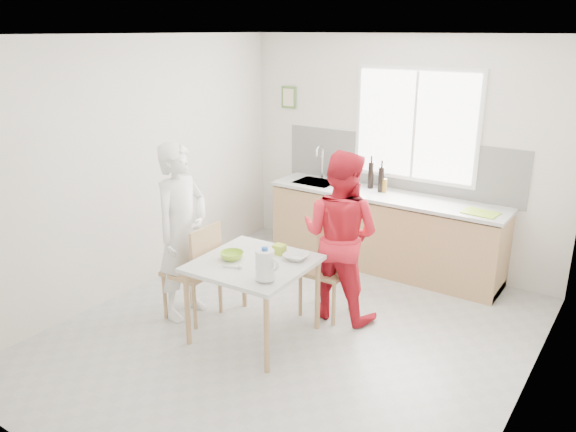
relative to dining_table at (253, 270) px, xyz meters
The scene contains 21 objects.
ground 0.76m from the dining_table, 34.95° to the left, with size 4.50×4.50×0.00m, color #B7B7B2.
room_shell 1.03m from the dining_table, 34.95° to the left, with size 4.50×4.50×4.50m.
window 2.68m from the dining_table, 78.75° to the left, with size 1.50×0.06×1.30m.
backsplash 2.51m from the dining_table, 83.39° to the left, with size 3.00×0.02×0.65m, color white.
picture_frame 3.00m from the dining_table, 117.55° to the left, with size 0.22×0.03×0.28m.
kitchen_counter 2.18m from the dining_table, 82.61° to the left, with size 2.84×0.64×1.37m.
dining_table is the anchor object (origin of this frame).
chair_left 0.69m from the dining_table, behind, with size 0.47×0.47×0.98m.
chair_far 0.91m from the dining_table, 69.35° to the left, with size 0.45×0.45×0.94m.
person_white 0.86m from the dining_table, behind, with size 0.64×0.42×1.75m, color white.
person_red 0.94m from the dining_table, 62.17° to the left, with size 0.82×0.64×1.68m, color red.
bowl_green 0.23m from the dining_table, 163.53° to the right, with size 0.21×0.21×0.07m, color #92C62D.
bowl_white 0.40m from the dining_table, 42.24° to the left, with size 0.22×0.22×0.05m, color silver.
milk_jug 0.49m from the dining_table, 38.40° to the right, with size 0.22×0.16×0.28m.
green_box 0.32m from the dining_table, 72.78° to the left, with size 0.10×0.10×0.09m, color #9ABA2B.
spoon 0.25m from the dining_table, 107.55° to the right, with size 0.01×0.01×0.16m, color #A5A5AA.
cutting_board 2.49m from the dining_table, 55.22° to the left, with size 0.35×0.25×0.01m, color #9ECE2F.
wine_bottle_a 2.31m from the dining_table, 89.32° to the left, with size 0.07×0.07×0.32m, color black.
wine_bottle_b 2.24m from the dining_table, 84.79° to the left, with size 0.07×0.07×0.30m, color black.
jar_amber 2.24m from the dining_table, 83.75° to the left, with size 0.06×0.06×0.16m, color olive.
soap_bottle 2.29m from the dining_table, 98.08° to the left, with size 0.08×0.08×0.17m, color #999999.
Camera 1 is at (2.60, -3.86, 2.74)m, focal length 35.00 mm.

